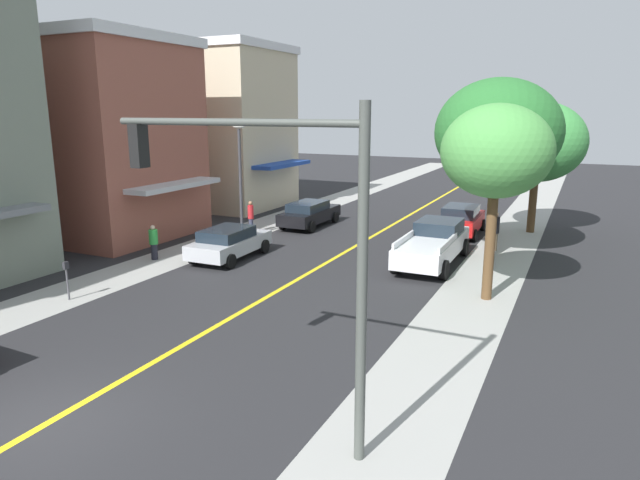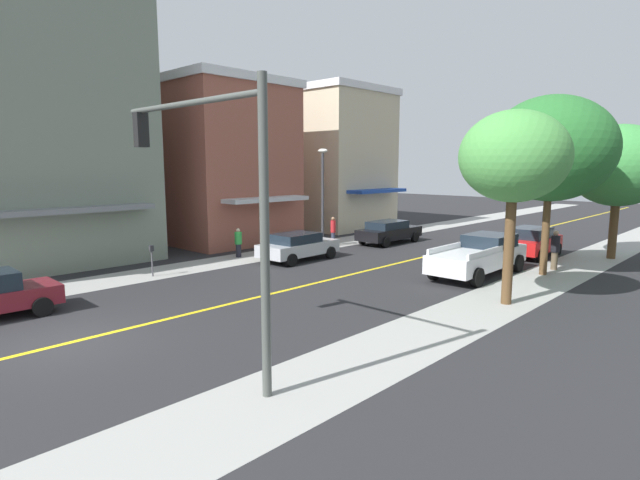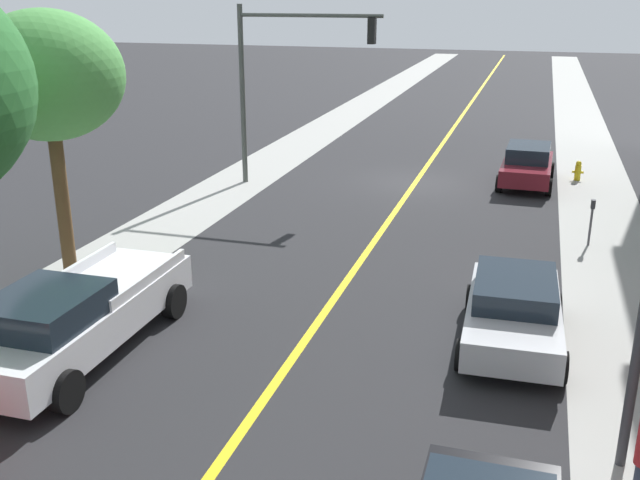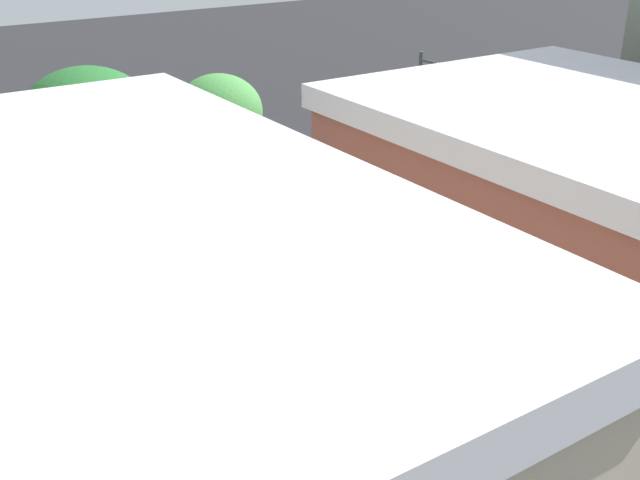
{
  "view_description": "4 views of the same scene",
  "coord_description": "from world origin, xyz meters",
  "px_view_note": "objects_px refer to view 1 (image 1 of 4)",
  "views": [
    {
      "loc": [
        9.9,
        -7.18,
        6.55
      ],
      "look_at": [
        -0.06,
        13.7,
        1.13
      ],
      "focal_mm": 31.27,
      "sensor_mm": 36.0,
      "label": 1
    },
    {
      "loc": [
        14.3,
        -4.86,
        4.89
      ],
      "look_at": [
        -0.62,
        10.85,
        1.67
      ],
      "focal_mm": 28.21,
      "sensor_mm": 36.0,
      "label": 2
    },
    {
      "loc": [
        -4.35,
        27.61,
        7.13
      ],
      "look_at": [
        0.23,
        12.33,
        1.65
      ],
      "focal_mm": 40.7,
      "sensor_mm": 36.0,
      "label": 3
    },
    {
      "loc": [
        -22.77,
        27.13,
        13.99
      ],
      "look_at": [
        -0.1,
        11.99,
        1.76
      ],
      "focal_mm": 44.42,
      "sensor_mm": 36.0,
      "label": 4
    }
  ],
  "objects_px": {
    "silver_sedan_left_curb": "(229,242)",
    "pedestrian_black_shirt": "(495,230)",
    "pedestrian_green_shirt": "(154,242)",
    "traffic_light_mast": "(281,220)",
    "street_tree_right_corner": "(538,142)",
    "red_sedan_right_curb": "(461,219)",
    "street_tree_left_near": "(497,152)",
    "street_lamp": "(240,167)",
    "white_pickup_truck": "(434,243)",
    "black_sedan_left_curb": "(309,213)",
    "pedestrian_red_shirt": "(251,216)",
    "street_tree_left_far": "(498,132)",
    "parking_meter": "(67,275)"
  },
  "relations": [
    {
      "from": "silver_sedan_left_curb",
      "to": "pedestrian_black_shirt",
      "type": "height_order",
      "value": "pedestrian_black_shirt"
    },
    {
      "from": "pedestrian_green_shirt",
      "to": "pedestrian_black_shirt",
      "type": "height_order",
      "value": "pedestrian_black_shirt"
    },
    {
      "from": "traffic_light_mast",
      "to": "pedestrian_black_shirt",
      "type": "bearing_deg",
      "value": -94.58
    },
    {
      "from": "street_tree_right_corner",
      "to": "red_sedan_right_curb",
      "type": "height_order",
      "value": "street_tree_right_corner"
    },
    {
      "from": "red_sedan_right_curb",
      "to": "pedestrian_black_shirt",
      "type": "distance_m",
      "value": 3.55
    },
    {
      "from": "street_tree_left_near",
      "to": "street_lamp",
      "type": "distance_m",
      "value": 14.1
    },
    {
      "from": "street_tree_left_near",
      "to": "white_pickup_truck",
      "type": "bearing_deg",
      "value": 127.02
    },
    {
      "from": "black_sedan_left_curb",
      "to": "street_tree_left_near",
      "type": "bearing_deg",
      "value": -127.07
    },
    {
      "from": "black_sedan_left_curb",
      "to": "red_sedan_right_curb",
      "type": "bearing_deg",
      "value": -79.33
    },
    {
      "from": "traffic_light_mast",
      "to": "pedestrian_red_shirt",
      "type": "distance_m",
      "value": 20.02
    },
    {
      "from": "silver_sedan_left_curb",
      "to": "white_pickup_truck",
      "type": "height_order",
      "value": "white_pickup_truck"
    },
    {
      "from": "street_tree_right_corner",
      "to": "black_sedan_left_curb",
      "type": "relative_size",
      "value": 1.47
    },
    {
      "from": "pedestrian_green_shirt",
      "to": "pedestrian_black_shirt",
      "type": "relative_size",
      "value": 0.84
    },
    {
      "from": "street_tree_left_far",
      "to": "black_sedan_left_curb",
      "type": "relative_size",
      "value": 1.66
    },
    {
      "from": "street_tree_left_near",
      "to": "street_tree_left_far",
      "type": "xyz_separation_m",
      "value": [
        -0.84,
        5.89,
        0.44
      ]
    },
    {
      "from": "street_tree_right_corner",
      "to": "pedestrian_green_shirt",
      "type": "xyz_separation_m",
      "value": [
        -14.65,
        -13.39,
        -4.06
      ]
    },
    {
      "from": "red_sedan_right_curb",
      "to": "black_sedan_left_curb",
      "type": "height_order",
      "value": "red_sedan_right_curb"
    },
    {
      "from": "street_tree_right_corner",
      "to": "black_sedan_left_curb",
      "type": "height_order",
      "value": "street_tree_right_corner"
    },
    {
      "from": "street_tree_left_far",
      "to": "street_tree_right_corner",
      "type": "bearing_deg",
      "value": 80.02
    },
    {
      "from": "pedestrian_black_shirt",
      "to": "traffic_light_mast",
      "type": "bearing_deg",
      "value": 110.59
    },
    {
      "from": "street_tree_left_near",
      "to": "black_sedan_left_curb",
      "type": "distance_m",
      "value": 14.91
    },
    {
      "from": "street_tree_right_corner",
      "to": "pedestrian_red_shirt",
      "type": "height_order",
      "value": "street_tree_right_corner"
    },
    {
      "from": "street_tree_right_corner",
      "to": "street_lamp",
      "type": "bearing_deg",
      "value": -149.76
    },
    {
      "from": "street_lamp",
      "to": "silver_sedan_left_curb",
      "type": "height_order",
      "value": "street_lamp"
    },
    {
      "from": "street_tree_left_far",
      "to": "pedestrian_red_shirt",
      "type": "height_order",
      "value": "street_tree_left_far"
    },
    {
      "from": "street_tree_left_far",
      "to": "pedestrian_green_shirt",
      "type": "height_order",
      "value": "street_tree_left_far"
    },
    {
      "from": "traffic_light_mast",
      "to": "pedestrian_green_shirt",
      "type": "distance_m",
      "value": 15.89
    },
    {
      "from": "white_pickup_truck",
      "to": "pedestrian_red_shirt",
      "type": "height_order",
      "value": "white_pickup_truck"
    },
    {
      "from": "street_tree_left_far",
      "to": "black_sedan_left_curb",
      "type": "xyz_separation_m",
      "value": [
        -10.51,
        2.73,
        -4.84
      ]
    },
    {
      "from": "white_pickup_truck",
      "to": "pedestrian_green_shirt",
      "type": "relative_size",
      "value": 3.88
    },
    {
      "from": "traffic_light_mast",
      "to": "black_sedan_left_curb",
      "type": "xyz_separation_m",
      "value": [
        -9.05,
        19.24,
        -3.77
      ]
    },
    {
      "from": "traffic_light_mast",
      "to": "pedestrian_green_shirt",
      "type": "relative_size",
      "value": 4.28
    },
    {
      "from": "silver_sedan_left_curb",
      "to": "parking_meter",
      "type": "bearing_deg",
      "value": 163.4
    },
    {
      "from": "street_tree_right_corner",
      "to": "street_tree_left_far",
      "type": "relative_size",
      "value": 0.88
    },
    {
      "from": "street_tree_left_far",
      "to": "street_lamp",
      "type": "bearing_deg",
      "value": -173.82
    },
    {
      "from": "parking_meter",
      "to": "pedestrian_black_shirt",
      "type": "distance_m",
      "value": 18.6
    },
    {
      "from": "black_sedan_left_curb",
      "to": "pedestrian_green_shirt",
      "type": "distance_m",
      "value": 10.01
    },
    {
      "from": "street_tree_left_far",
      "to": "pedestrian_red_shirt",
      "type": "xyz_separation_m",
      "value": [
        -12.57,
        -0.25,
        -4.66
      ]
    },
    {
      "from": "street_tree_left_far",
      "to": "white_pickup_truck",
      "type": "distance_m",
      "value": 5.53
    },
    {
      "from": "white_pickup_truck",
      "to": "pedestrian_black_shirt",
      "type": "height_order",
      "value": "pedestrian_black_shirt"
    },
    {
      "from": "parking_meter",
      "to": "white_pickup_truck",
      "type": "xyz_separation_m",
      "value": [
        10.39,
        10.34,
        -0.02
      ]
    },
    {
      "from": "pedestrian_green_shirt",
      "to": "street_tree_left_near",
      "type": "bearing_deg",
      "value": -25.63
    },
    {
      "from": "white_pickup_truck",
      "to": "pedestrian_green_shirt",
      "type": "bearing_deg",
      "value": 112.41
    },
    {
      "from": "pedestrian_black_shirt",
      "to": "street_tree_right_corner",
      "type": "bearing_deg",
      "value": -77.79
    },
    {
      "from": "white_pickup_truck",
      "to": "pedestrian_red_shirt",
      "type": "relative_size",
      "value": 3.46
    },
    {
      "from": "pedestrian_green_shirt",
      "to": "pedestrian_black_shirt",
      "type": "xyz_separation_m",
      "value": [
        13.48,
        8.28,
        0.17
      ]
    },
    {
      "from": "white_pickup_truck",
      "to": "pedestrian_black_shirt",
      "type": "bearing_deg",
      "value": -30.69
    },
    {
      "from": "white_pickup_truck",
      "to": "street_tree_left_near",
      "type": "bearing_deg",
      "value": -143.29
    },
    {
      "from": "silver_sedan_left_curb",
      "to": "pedestrian_red_shirt",
      "type": "height_order",
      "value": "pedestrian_red_shirt"
    },
    {
      "from": "street_tree_left_far",
      "to": "pedestrian_red_shirt",
      "type": "bearing_deg",
      "value": -178.87
    }
  ]
}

